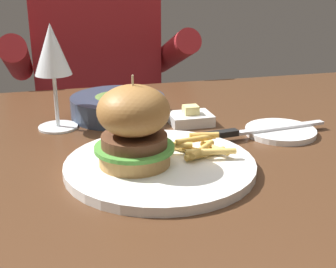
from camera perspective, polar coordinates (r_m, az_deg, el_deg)
The scene contains 10 objects.
dining_table at distance 0.81m, azimuth -5.28°, elevation -7.35°, with size 1.37×0.84×0.74m.
main_plate at distance 0.68m, azimuth -0.98°, elevation -3.89°, with size 0.28×0.28×0.01m, color white.
burger_sandwich at distance 0.65m, azimuth -4.55°, elevation 0.99°, with size 0.11×0.11×0.13m.
fries_pile at distance 0.71m, azimuth 3.85°, elevation -1.56°, with size 0.10×0.09×0.03m.
wine_glass at distance 0.85m, azimuth -13.95°, elevation 9.46°, with size 0.07×0.07×0.19m.
bread_plate at distance 0.85m, azimuth 13.55°, elevation 0.31°, with size 0.12×0.12×0.01m, color white.
table_knife at distance 0.82m, azimuth 10.60°, elevation 0.45°, with size 0.24×0.04×0.01m.
butter_dish at distance 0.88m, azimuth 2.77°, elevation 1.96°, with size 0.08×0.06×0.04m.
soup_bowl at distance 0.93m, azimuth -6.14°, elevation 3.51°, with size 0.18×0.18×0.05m.
diner_person at distance 1.49m, azimuth -8.44°, elevation 1.65°, with size 0.51×0.36×1.18m.
Camera 1 is at (-0.11, -0.71, 1.02)m, focal length 50.00 mm.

